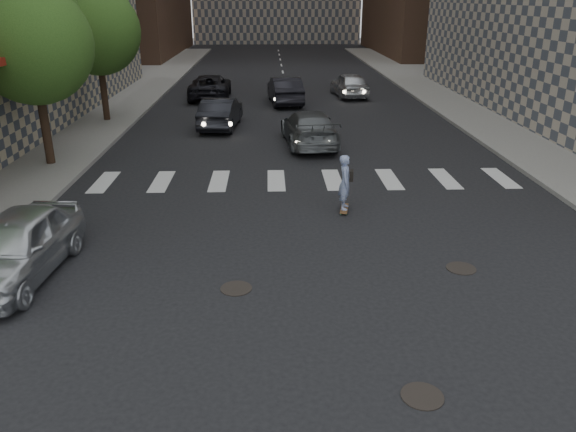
% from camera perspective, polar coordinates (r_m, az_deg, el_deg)
% --- Properties ---
extents(ground, '(160.00, 160.00, 0.00)m').
position_cam_1_polar(ground, '(11.58, 4.48, -10.08)').
color(ground, black).
rests_on(ground, ground).
extents(sidewalk_left, '(13.00, 80.00, 0.15)m').
position_cam_1_polar(sidewalk_left, '(33.16, -25.86, 8.99)').
color(sidewalk_left, gray).
rests_on(sidewalk_left, ground).
extents(sidewalk_right, '(13.00, 80.00, 0.15)m').
position_cam_1_polar(sidewalk_right, '(34.22, 25.80, 9.33)').
color(sidewalk_right, gray).
rests_on(sidewalk_right, ground).
extents(tree_b, '(4.20, 4.20, 6.60)m').
position_cam_1_polar(tree_b, '(22.54, -24.39, 16.11)').
color(tree_b, '#382619').
rests_on(tree_b, sidewalk_left).
extents(tree_c, '(4.20, 4.20, 6.60)m').
position_cam_1_polar(tree_c, '(30.11, -18.74, 17.76)').
color(tree_c, '#382619').
rests_on(tree_c, sidewalk_left).
extents(manhole_a, '(0.70, 0.70, 0.02)m').
position_cam_1_polar(manhole_a, '(9.78, 13.49, -17.37)').
color(manhole_a, black).
rests_on(manhole_a, ground).
extents(manhole_b, '(0.70, 0.70, 0.02)m').
position_cam_1_polar(manhole_b, '(12.57, -5.29, -7.33)').
color(manhole_b, black).
rests_on(manhole_b, ground).
extents(manhole_c, '(0.70, 0.70, 0.02)m').
position_cam_1_polar(manhole_c, '(14.01, 17.18, -5.10)').
color(manhole_c, black).
rests_on(manhole_c, ground).
extents(skateboarder, '(0.50, 0.90, 1.74)m').
position_cam_1_polar(skateboarder, '(16.68, 5.85, 3.42)').
color(skateboarder, brown).
rests_on(skateboarder, ground).
extents(silver_sedan, '(2.13, 4.55, 1.51)m').
position_cam_1_polar(silver_sedan, '(14.16, -25.88, -2.76)').
color(silver_sedan, silver).
rests_on(silver_sedan, ground).
extents(traffic_car_a, '(1.96, 4.59, 1.47)m').
position_cam_1_polar(traffic_car_a, '(27.96, -6.86, 10.38)').
color(traffic_car_a, black).
rests_on(traffic_car_a, ground).
extents(traffic_car_b, '(2.49, 5.26, 1.48)m').
position_cam_1_polar(traffic_car_b, '(24.44, 2.16, 8.93)').
color(traffic_car_b, '#565A5D').
rests_on(traffic_car_b, ground).
extents(traffic_car_c, '(2.59, 5.38, 1.48)m').
position_cam_1_polar(traffic_car_c, '(36.37, -7.91, 12.90)').
color(traffic_car_c, black).
rests_on(traffic_car_c, ground).
extents(traffic_car_d, '(2.27, 4.67, 1.53)m').
position_cam_1_polar(traffic_car_d, '(36.95, 6.25, 13.15)').
color(traffic_car_d, silver).
rests_on(traffic_car_d, ground).
extents(traffic_car_e, '(2.15, 4.98, 1.59)m').
position_cam_1_polar(traffic_car_e, '(34.22, -0.30, 12.66)').
color(traffic_car_e, black).
rests_on(traffic_car_e, ground).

